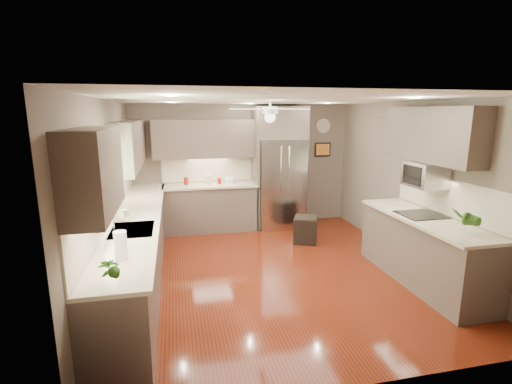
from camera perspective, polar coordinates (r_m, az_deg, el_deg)
name	(u,v)px	position (r m, az deg, el deg)	size (l,w,h in m)	color
floor	(274,270)	(5.72, 2.76, -11.94)	(5.00, 5.00, 0.00)	#4B140A
ceiling	(276,100)	(5.22, 3.05, 13.98)	(5.00, 5.00, 0.00)	white
wall_back	(243,166)	(7.73, -2.02, 4.09)	(4.50, 4.50, 0.00)	#675A4F
wall_front	(358,252)	(3.08, 15.44, -8.82)	(4.50, 4.50, 0.00)	#675A4F
wall_left	(109,197)	(5.22, -21.69, -0.69)	(5.00, 5.00, 0.00)	#675A4F
wall_right	(413,183)	(6.30, 23.03, 1.29)	(5.00, 5.00, 0.00)	#675A4F
canister_a	(186,181)	(7.39, -10.71, 1.71)	(0.09, 0.09, 0.14)	maroon
canister_c	(209,180)	(7.37, -7.32, 1.87)	(0.11, 0.11, 0.19)	beige
canister_d	(219,181)	(7.41, -5.66, 1.72)	(0.08, 0.08, 0.11)	maroon
soap_bottle	(123,213)	(5.16, -19.72, -3.07)	(0.09, 0.09, 0.20)	white
potted_plant_left	(109,269)	(3.28, -21.73, -10.90)	(0.16, 0.11, 0.31)	#2E611B
potted_plant_right	(465,218)	(5.00, 29.43, -3.47)	(0.20, 0.16, 0.36)	#2E611B
bowl	(230,182)	(7.42, -4.00, 1.50)	(0.21, 0.21, 0.05)	beige
left_run	(137,246)	(5.53, -17.78, -7.98)	(0.65, 4.70, 1.45)	brown
back_run	(210,206)	(7.50, -7.03, -2.22)	(1.85, 0.65, 1.45)	brown
uppers	(217,143)	(5.79, -6.07, 7.53)	(4.50, 4.70, 0.95)	brown
window	(103,181)	(4.67, -22.54, 1.59)	(0.05, 1.12, 0.92)	#BFF2B2
sink	(132,232)	(4.78, -18.50, -5.84)	(0.50, 0.70, 0.32)	silver
refrigerator	(280,170)	(7.57, 3.68, 3.43)	(1.06, 0.75, 2.45)	silver
right_run	(424,249)	(5.69, 24.39, -7.94)	(0.70, 2.20, 1.45)	brown
microwave	(425,175)	(5.70, 24.56, 2.45)	(0.43, 0.55, 0.34)	silver
ceiling_fan	(270,112)	(5.51, 2.17, 12.14)	(1.18, 1.18, 0.32)	white
recessed_lights	(266,101)	(5.60, 1.51, 13.80)	(2.84, 3.14, 0.01)	white
wall_clock	(323,126)	(8.15, 10.33, 9.96)	(0.30, 0.03, 0.30)	white
framed_print	(323,149)	(8.18, 10.21, 6.46)	(0.36, 0.03, 0.30)	black
stool	(305,229)	(6.86, 7.60, -5.73)	(0.54, 0.54, 0.48)	black
paper_towel	(121,246)	(3.82, -20.10, -7.75)	(0.12, 0.12, 0.30)	white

